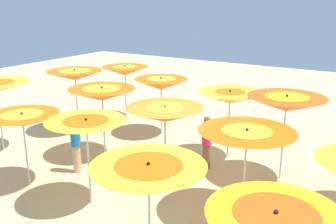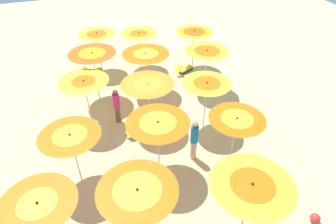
# 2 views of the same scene
# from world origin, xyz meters

# --- Properties ---
(ground) EXTENTS (41.83, 41.83, 0.04)m
(ground) POSITION_xyz_m (0.00, 0.00, -0.02)
(ground) COLOR beige
(beach_umbrella_1) EXTENTS (2.21, 2.21, 2.56)m
(beach_umbrella_1) POSITION_xyz_m (1.73, -2.83, 2.29)
(beach_umbrella_1) COLOR silver
(beach_umbrella_1) RESTS_ON ground
(beach_umbrella_2) EXTENTS (2.06, 2.06, 2.33)m
(beach_umbrella_2) POSITION_xyz_m (2.36, -0.86, 2.07)
(beach_umbrella_2) COLOR silver
(beach_umbrella_2) RESTS_ON ground
(beach_umbrella_3) EXTENTS (2.04, 2.04, 2.28)m
(beach_umbrella_3) POSITION_xyz_m (3.15, 2.30, 2.00)
(beach_umbrella_3) COLOR silver
(beach_umbrella_3) RESTS_ON ground
(beach_umbrella_4) EXTENTS (2.02, 2.02, 2.38)m
(beach_umbrella_4) POSITION_xyz_m (4.10, 4.79, 2.13)
(beach_umbrella_4) COLOR silver
(beach_umbrella_4) RESTS_ON ground
(beach_umbrella_6) EXTENTS (2.30, 2.30, 2.25)m
(beach_umbrella_6) POSITION_xyz_m (-0.76, -2.61, 1.99)
(beach_umbrella_6) COLOR silver
(beach_umbrella_6) RESTS_ON ground
(beach_umbrella_7) EXTENTS (2.20, 2.20, 2.26)m
(beach_umbrella_7) POSITION_xyz_m (-0.09, 0.08, 1.98)
(beach_umbrella_7) COLOR silver
(beach_umbrella_7) RESTS_ON ground
(beach_umbrella_8) EXTENTS (2.19, 2.19, 2.40)m
(beach_umbrella_8) POSITION_xyz_m (0.29, 2.75, 2.14)
(beach_umbrella_8) COLOR silver
(beach_umbrella_8) RESTS_ON ground
(beach_umbrella_9) EXTENTS (2.14, 2.14, 2.53)m
(beach_umbrella_9) POSITION_xyz_m (1.64, 5.31, 2.29)
(beach_umbrella_9) COLOR silver
(beach_umbrella_9) RESTS_ON ground
(beach_umbrella_10) EXTENTS (2.03, 2.03, 2.28)m
(beach_umbrella_10) POSITION_xyz_m (-4.01, -4.26, 2.05)
(beach_umbrella_10) COLOR silver
(beach_umbrella_10) RESTS_ON ground
(beach_umbrella_11) EXTENTS (2.16, 2.16, 2.31)m
(beach_umbrella_11) POSITION_xyz_m (-3.65, -1.82, 2.06)
(beach_umbrella_11) COLOR silver
(beach_umbrella_11) RESTS_ON ground
(beach_umbrella_12) EXTENTS (2.00, 2.00, 2.34)m
(beach_umbrella_12) POSITION_xyz_m (-2.36, 0.93, 2.10)
(beach_umbrella_12) COLOR silver
(beach_umbrella_12) RESTS_ON ground
(beach_umbrella_13) EXTENTS (2.03, 2.03, 2.17)m
(beach_umbrella_13) POSITION_xyz_m (-2.50, 3.19, 1.94)
(beach_umbrella_13) COLOR silver
(beach_umbrella_13) RESTS_ON ground
(lounger_0) EXTENTS (1.31, 0.84, 0.58)m
(lounger_0) POSITION_xyz_m (0.41, 0.40, 0.20)
(lounger_0) COLOR #333338
(lounger_0) RESTS_ON ground
(beachgoer_0) EXTENTS (0.30, 0.30, 1.71)m
(beachgoer_0) POSITION_xyz_m (1.17, -0.65, 0.90)
(beachgoer_0) COLOR brown
(beachgoer_0) RESTS_ON ground
(beachgoer_1) EXTENTS (0.30, 0.30, 1.86)m
(beachgoer_1) POSITION_xyz_m (-1.17, 2.58, 0.99)
(beachgoer_1) COLOR #D8A87F
(beachgoer_1) RESTS_ON ground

